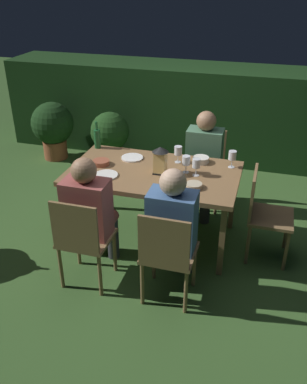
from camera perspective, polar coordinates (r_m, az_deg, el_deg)
ground_plane at (r=4.34m, az=0.00°, el=-6.10°), size 16.00×16.00×0.00m
dining_table at (r=3.99m, az=0.00°, el=2.11°), size 1.62×0.94×0.75m
chair_side_right_b at (r=4.77m, az=7.11°, el=3.75°), size 0.42×0.40×0.87m
person_in_green at (r=4.53m, az=6.80°, el=4.50°), size 0.38×0.47×1.15m
chair_side_left_a at (r=3.52m, az=-9.70°, el=-6.22°), size 0.42×0.40×0.87m
person_in_rust at (r=3.59m, az=-8.59°, el=-2.53°), size 0.38×0.47×1.15m
chair_side_left_b at (r=3.31m, az=1.91°, el=-8.32°), size 0.42×0.40×0.87m
person_in_blue at (r=3.38m, az=2.79°, el=-4.34°), size 0.38×0.47×1.15m
chair_head_far at (r=3.96m, az=14.85°, el=-2.54°), size 0.40×0.42×0.87m
lantern_centerpiece at (r=3.87m, az=0.95°, el=4.60°), size 0.15×0.15×0.27m
green_bottle_on_table at (r=4.50m, az=-7.71°, el=7.32°), size 0.07×0.07×0.29m
wine_glass_a at (r=3.90m, az=4.50°, el=4.24°), size 0.08×0.08×0.17m
wine_glass_b at (r=3.85m, az=5.89°, el=3.84°), size 0.08×0.08×0.17m
wine_glass_c at (r=4.07m, az=10.75°, el=4.85°), size 0.08×0.08×0.17m
wine_glass_d at (r=4.11m, az=3.40°, el=5.58°), size 0.08×0.08×0.17m
plate_a at (r=3.90m, az=-6.52°, el=2.31°), size 0.22×0.22×0.01m
plate_b at (r=4.24m, az=-2.93°, el=4.71°), size 0.22×0.22×0.01m
bowl_olives at (r=4.16m, az=6.51°, el=4.44°), size 0.16×0.16×0.06m
bowl_bread at (r=4.12m, az=-7.19°, el=4.06°), size 0.16×0.16×0.05m
bowl_salad at (r=3.67m, az=5.55°, el=0.91°), size 0.15×0.15×0.04m
bowl_dip at (r=3.77m, az=2.59°, el=1.79°), size 0.15×0.15×0.04m
hedge_backdrop at (r=6.13m, az=6.20°, el=10.94°), size 5.63×0.84×1.27m
potted_plant_by_hedge at (r=6.12m, az=-13.62°, el=8.69°), size 0.59×0.59×0.82m
potted_plant_corner at (r=5.77m, az=-5.96°, el=7.71°), size 0.53×0.53×0.75m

